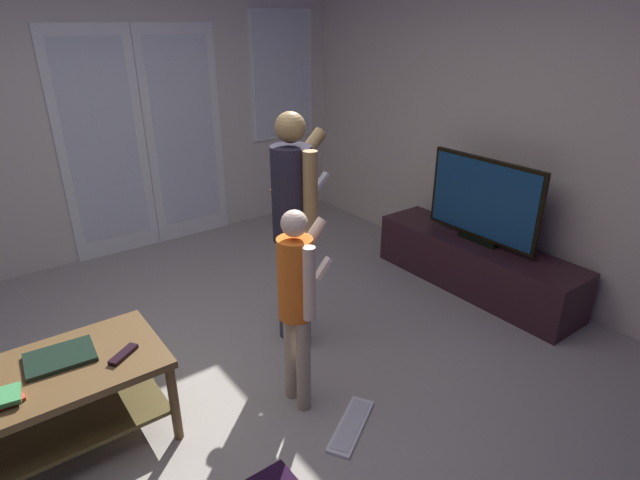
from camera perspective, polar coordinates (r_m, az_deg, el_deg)
ground_plane at (r=3.18m, az=-10.74°, el=-16.93°), size 5.22×4.97×0.02m
wall_back_with_doors at (r=4.85m, az=-24.51°, el=13.98°), size 5.22×0.09×2.88m
wall_right_plain at (r=4.23m, az=21.43°, el=13.79°), size 0.06×4.97×2.85m
coffee_table at (r=2.89m, az=-27.25°, el=-14.91°), size 1.00×0.60×0.50m
tv_stand at (r=4.30m, az=17.06°, el=-2.67°), size 0.46×1.73×0.41m
flat_screen_tv at (r=4.10m, az=17.91°, el=4.22°), size 0.08×0.97×0.67m
person_adult at (r=3.14m, az=-2.98°, el=3.03°), size 0.57×0.47×1.56m
person_child at (r=2.69m, az=-2.59°, el=-6.12°), size 0.42×0.32×1.18m
loose_keyboard at (r=2.94m, az=3.53°, el=-20.15°), size 0.44×0.34×0.02m
laptop_closed at (r=2.86m, az=-27.25°, el=-11.67°), size 0.33×0.25×0.02m
tv_remote_black at (r=2.76m, az=-21.28°, el=-11.92°), size 0.17×0.14×0.02m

